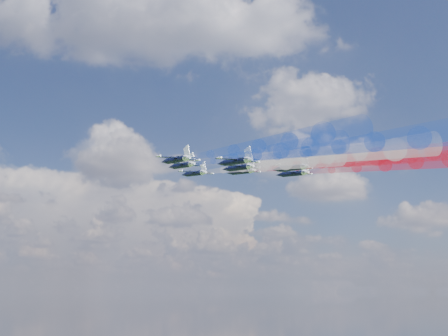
# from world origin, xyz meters

# --- Properties ---
(jet_lead) EXTENTS (16.20, 16.96, 5.37)m
(jet_lead) POSITION_xyz_m (-15.56, 14.81, 148.14)
(jet_lead) COLOR black
(trail_lead) EXTENTS (31.79, 40.86, 9.67)m
(trail_lead) POSITION_xyz_m (1.95, -8.66, 144.95)
(trail_lead) COLOR white
(jet_inner_left) EXTENTS (16.20, 16.96, 5.37)m
(jet_inner_left) POSITION_xyz_m (-17.62, 1.76, 147.41)
(jet_inner_left) COLOR black
(trail_inner_left) EXTENTS (31.79, 40.86, 9.67)m
(trail_inner_left) POSITION_xyz_m (-0.11, -21.71, 144.21)
(trail_inner_left) COLOR blue
(jet_inner_right) EXTENTS (16.20, 16.96, 5.37)m
(jet_inner_right) POSITION_xyz_m (-2.74, 11.55, 147.89)
(jet_inner_right) COLOR black
(trail_inner_right) EXTENTS (31.79, 40.86, 9.67)m
(trail_inner_right) POSITION_xyz_m (14.77, -11.92, 144.69)
(trail_inner_right) COLOR red
(jet_outer_left) EXTENTS (16.20, 16.96, 5.37)m
(jet_outer_left) POSITION_xyz_m (-17.43, -13.48, 145.19)
(jet_outer_left) COLOR black
(trail_outer_left) EXTENTS (31.79, 40.86, 9.67)m
(trail_outer_left) POSITION_xyz_m (0.08, -36.95, 141.99)
(trail_outer_left) COLOR blue
(jet_center_third) EXTENTS (16.20, 16.96, 5.37)m
(jet_center_third) POSITION_xyz_m (-3.53, -2.73, 145.74)
(jet_center_third) COLOR black
(trail_center_third) EXTENTS (31.79, 40.86, 9.67)m
(trail_center_third) POSITION_xyz_m (13.98, -26.20, 142.55)
(trail_center_third) COLOR white
(jet_outer_right) EXTENTS (16.20, 16.96, 5.37)m
(jet_outer_right) POSITION_xyz_m (10.67, 8.85, 146.68)
(jet_outer_right) COLOR black
(trail_outer_right) EXTENTS (31.79, 40.86, 9.67)m
(trail_outer_right) POSITION_xyz_m (28.18, -14.62, 143.49)
(trail_outer_right) COLOR red
(jet_rear_left) EXTENTS (16.20, 16.96, 5.37)m
(jet_rear_left) POSITION_xyz_m (-4.28, -17.41, 143.76)
(jet_rear_left) COLOR black
(trail_rear_left) EXTENTS (31.79, 40.86, 9.67)m
(trail_rear_left) POSITION_xyz_m (13.23, -40.88, 140.56)
(trail_rear_left) COLOR blue
(jet_rear_right) EXTENTS (16.20, 16.96, 5.37)m
(jet_rear_right) POSITION_xyz_m (8.68, -6.42, 144.79)
(jet_rear_right) COLOR black
(trail_rear_right) EXTENTS (31.79, 40.86, 9.67)m
(trail_rear_right) POSITION_xyz_m (26.19, -29.89, 141.59)
(trail_rear_right) COLOR red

